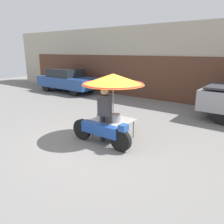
{
  "coord_description": "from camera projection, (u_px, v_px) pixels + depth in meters",
  "views": [
    {
      "loc": [
        3.83,
        -4.66,
        2.68
      ],
      "look_at": [
        -0.0,
        0.5,
        0.87
      ],
      "focal_mm": 35.0,
      "sensor_mm": 36.0,
      "label": 1
    }
  ],
  "objects": [
    {
      "name": "ground_plane",
      "position": [
        102.0,
        143.0,
        6.52
      ],
      "size": [
        36.0,
        36.0,
        0.0
      ],
      "primitive_type": "plane",
      "color": "slate"
    },
    {
      "name": "shopfront_building",
      "position": [
        190.0,
        63.0,
        11.81
      ],
      "size": [
        28.0,
        2.06,
        4.06
      ],
      "color": "#B2A893",
      "rests_on": "ground"
    },
    {
      "name": "parked_car",
      "position": [
        67.0,
        80.0,
        14.46
      ],
      "size": [
        4.3,
        1.72,
        1.52
      ],
      "color": "black",
      "rests_on": "ground"
    },
    {
      "name": "potted_plant",
      "position": [
        50.0,
        79.0,
        16.6
      ],
      "size": [
        0.77,
        0.77,
        1.02
      ],
      "color": "gray",
      "rests_on": "ground"
    },
    {
      "name": "vendor_motorcycle_cart",
      "position": [
        111.0,
        90.0,
        6.46
      ],
      "size": [
        2.09,
        1.86,
        2.03
      ],
      "color": "black",
      "rests_on": "ground"
    },
    {
      "name": "vendor_person",
      "position": [
        105.0,
        112.0,
        6.41
      ],
      "size": [
        0.38,
        0.22,
        1.67
      ],
      "color": "#2D2D33",
      "rests_on": "ground"
    }
  ]
}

